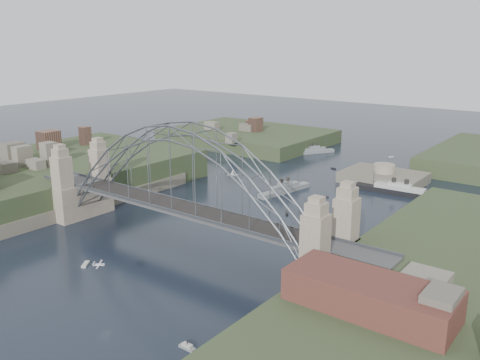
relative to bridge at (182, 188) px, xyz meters
name	(u,v)px	position (x,y,z in m)	size (l,w,h in m)	color
ground	(184,248)	(0.00, 0.00, -12.32)	(500.00, 500.00, 0.00)	black
bridge	(182,188)	(0.00, 0.00, 0.00)	(84.00, 13.80, 24.60)	#454648
shore_west	(24,189)	(-57.32, 0.00, -10.35)	(50.50, 90.00, 12.00)	#2F3D21
headland_nw	(248,141)	(-55.00, 95.00, -11.82)	(60.00, 45.00, 9.00)	#2F3D21
fort_island	(383,184)	(12.00, 70.00, -12.66)	(22.00, 16.00, 9.40)	#5E594A
wharf_shed	(370,295)	(44.00, -14.00, -2.32)	(20.00, 8.00, 4.00)	#592D26
naval_cruiser_near	(285,189)	(-5.07, 44.29, -11.48)	(5.35, 18.27, 5.44)	gray
naval_cruiser_far	(314,151)	(-23.31, 92.73, -11.52)	(9.90, 14.16, 5.18)	gray
ocean_liner	(399,191)	(20.03, 61.21, -11.41)	(24.18, 4.39, 5.90)	black
aeroplane	(98,264)	(3.56, -22.80, -6.43)	(2.23, 2.71, 0.47)	silver
small_boat_a	(192,204)	(-17.78, 21.38, -12.17)	(2.24, 1.82, 0.45)	#B8B8B4
small_boat_b	(287,214)	(5.09, 29.40, -12.17)	(1.55, 1.91, 0.45)	#B8B8B4
small_boat_c	(86,264)	(-8.80, -16.57, -12.17)	(2.21, 2.55, 0.45)	#B8B8B4
small_boat_d	(411,220)	(30.44, 40.57, -11.39)	(1.27, 2.16, 2.38)	#B8B8B4
small_boat_e	(233,173)	(-27.18, 49.82, -11.60)	(3.28, 2.62, 2.38)	#B8B8B4
small_boat_f	(325,197)	(5.81, 46.89, -12.17)	(1.79, 1.19, 0.45)	#B8B8B4
small_boat_g	(187,347)	(23.77, -24.47, -12.04)	(2.46, 0.81, 1.43)	#B8B8B4
small_boat_h	(333,168)	(-6.89, 75.83, -12.17)	(1.85, 1.09, 0.45)	#B8B8B4
small_boat_i	(342,264)	(28.62, 10.56, -11.45)	(2.29, 2.13, 2.38)	#B8B8B4
small_boat_k	(391,157)	(1.34, 103.02, -12.17)	(1.60, 1.74, 0.45)	#B8B8B4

